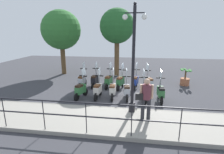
% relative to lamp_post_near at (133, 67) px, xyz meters
% --- Properties ---
extents(ground_plane, '(28.00, 28.00, 0.00)m').
position_rel_lamp_post_near_xyz_m(ground_plane, '(2.40, 0.69, -2.02)').
color(ground_plane, '#38383D').
extents(promenade_walkway, '(2.20, 20.00, 0.15)m').
position_rel_lamp_post_near_xyz_m(promenade_walkway, '(-0.75, 0.69, -1.95)').
color(promenade_walkway, gray).
rests_on(promenade_walkway, ground_plane).
extents(fence_railing, '(0.04, 16.03, 1.07)m').
position_rel_lamp_post_near_xyz_m(fence_railing, '(-1.80, 0.69, -1.12)').
color(fence_railing, black).
rests_on(fence_railing, promenade_walkway).
extents(lamp_post_near, '(0.26, 0.90, 4.24)m').
position_rel_lamp_post_near_xyz_m(lamp_post_near, '(0.00, 0.00, 0.00)').
color(lamp_post_near, black).
rests_on(lamp_post_near, promenade_walkway).
extents(pedestrian_with_bag, '(0.32, 0.65, 1.59)m').
position_rel_lamp_post_near_xyz_m(pedestrian_with_bag, '(-0.62, -0.50, -0.95)').
color(pedestrian_with_bag, '#28282D').
rests_on(pedestrian_with_bag, promenade_walkway).
extents(tree_large, '(3.01, 3.01, 4.98)m').
position_rel_lamp_post_near_xyz_m(tree_large, '(6.54, 5.71, 1.42)').
color(tree_large, brown).
rests_on(tree_large, ground_plane).
extents(tree_distant, '(2.54, 2.54, 5.01)m').
position_rel_lamp_post_near_xyz_m(tree_distant, '(6.47, 1.36, 1.67)').
color(tree_distant, brown).
rests_on(tree_distant, ground_plane).
extents(potted_palm, '(1.06, 0.66, 1.05)m').
position_rel_lamp_post_near_xyz_m(potted_palm, '(4.58, -3.25, -1.58)').
color(potted_palm, '#9E5B3D').
rests_on(potted_palm, ground_plane).
extents(scooter_near_0, '(1.23, 0.44, 1.54)m').
position_rel_lamp_post_near_xyz_m(scooter_near_0, '(1.62, -1.36, -1.54)').
color(scooter_near_0, black).
rests_on(scooter_near_0, ground_plane).
extents(scooter_near_1, '(1.23, 0.45, 1.54)m').
position_rel_lamp_post_near_xyz_m(scooter_near_1, '(1.61, -0.56, -1.54)').
color(scooter_near_1, black).
rests_on(scooter_near_1, ground_plane).
extents(scooter_near_2, '(1.23, 0.44, 1.54)m').
position_rel_lamp_post_near_xyz_m(scooter_near_2, '(1.67, 0.32, -1.54)').
color(scooter_near_2, black).
rests_on(scooter_near_2, ground_plane).
extents(scooter_near_3, '(1.23, 0.44, 1.54)m').
position_rel_lamp_post_near_xyz_m(scooter_near_3, '(1.70, 1.03, -1.54)').
color(scooter_near_3, black).
rests_on(scooter_near_3, ground_plane).
extents(scooter_near_4, '(1.23, 0.44, 1.54)m').
position_rel_lamp_post_near_xyz_m(scooter_near_4, '(1.63, 1.79, -1.54)').
color(scooter_near_4, black).
rests_on(scooter_near_4, ground_plane).
extents(scooter_near_5, '(1.21, 0.52, 1.54)m').
position_rel_lamp_post_near_xyz_m(scooter_near_5, '(1.49, 2.65, -1.54)').
color(scooter_near_5, black).
rests_on(scooter_near_5, ground_plane).
extents(scooter_far_0, '(1.20, 0.55, 1.54)m').
position_rel_lamp_post_near_xyz_m(scooter_far_0, '(3.26, -0.89, -1.54)').
color(scooter_far_0, black).
rests_on(scooter_far_0, ground_plane).
extents(scooter_far_1, '(1.22, 0.48, 1.54)m').
position_rel_lamp_post_near_xyz_m(scooter_far_1, '(3.45, -0.10, -1.54)').
color(scooter_far_1, black).
rests_on(scooter_far_1, ground_plane).
extents(scooter_far_2, '(1.20, 0.54, 1.54)m').
position_rel_lamp_post_near_xyz_m(scooter_far_2, '(3.25, 0.77, -1.54)').
color(scooter_far_2, black).
rests_on(scooter_far_2, ground_plane).
extents(scooter_far_3, '(1.22, 0.48, 1.54)m').
position_rel_lamp_post_near_xyz_m(scooter_far_3, '(3.37, 1.50, -1.54)').
color(scooter_far_3, black).
rests_on(scooter_far_3, ground_plane).
extents(scooter_far_4, '(1.23, 0.44, 1.54)m').
position_rel_lamp_post_near_xyz_m(scooter_far_4, '(3.40, 2.37, -1.54)').
color(scooter_far_4, black).
rests_on(scooter_far_4, ground_plane).
extents(scooter_far_5, '(1.23, 0.44, 1.54)m').
position_rel_lamp_post_near_xyz_m(scooter_far_5, '(3.19, 3.11, -1.54)').
color(scooter_far_5, black).
rests_on(scooter_far_5, ground_plane).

